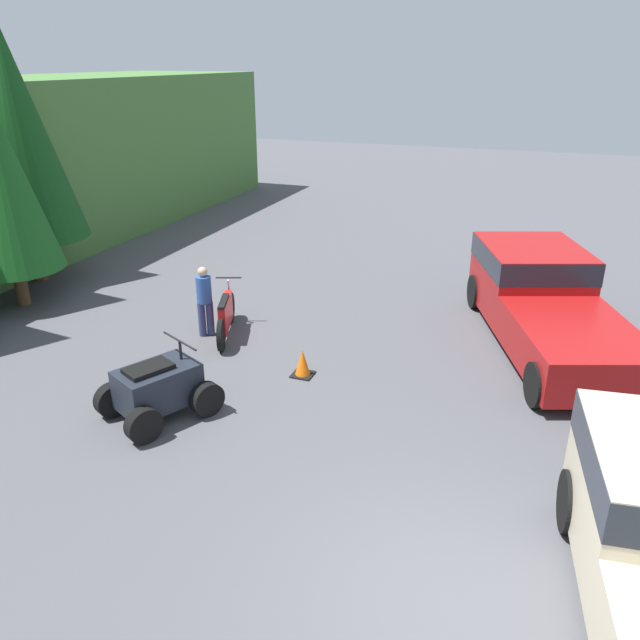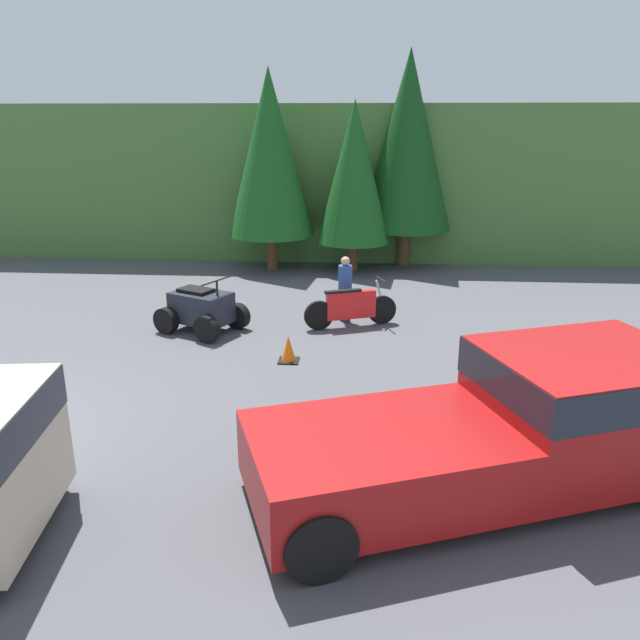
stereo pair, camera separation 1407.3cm
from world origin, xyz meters
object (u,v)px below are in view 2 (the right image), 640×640
(traffic_cone, at_px, (288,350))
(dirt_bike, at_px, (351,308))
(rider_person, at_px, (345,287))
(quad_atv, at_px, (202,310))
(pickup_truck_red, at_px, (518,420))

(traffic_cone, bearing_deg, dirt_bike, 62.69)
(rider_person, height_order, traffic_cone, rider_person)
(quad_atv, bearing_deg, pickup_truck_red, -19.95)
(pickup_truck_red, relative_size, traffic_cone, 11.49)
(quad_atv, distance_m, traffic_cone, 2.90)
(quad_atv, height_order, traffic_cone, quad_atv)
(pickup_truck_red, distance_m, rider_person, 7.50)
(dirt_bike, xyz_separation_m, rider_person, (-0.16, 0.42, 0.40))
(pickup_truck_red, height_order, rider_person, pickup_truck_red)
(dirt_bike, relative_size, rider_person, 1.35)
(rider_person, xyz_separation_m, traffic_cone, (-1.05, -2.77, -0.63))
(pickup_truck_red, relative_size, rider_person, 3.90)
(pickup_truck_red, bearing_deg, quad_atv, 113.58)
(pickup_truck_red, height_order, quad_atv, pickup_truck_red)
(dirt_bike, bearing_deg, traffic_cone, -138.08)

